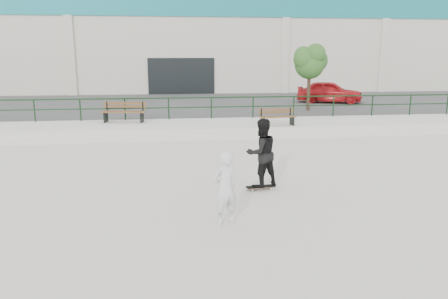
{
  "coord_description": "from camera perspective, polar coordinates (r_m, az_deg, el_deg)",
  "views": [
    {
      "loc": [
        -0.97,
        -9.64,
        3.52
      ],
      "look_at": [
        0.49,
        2.0,
        0.93
      ],
      "focal_mm": 35.0,
      "sensor_mm": 36.0,
      "label": 1
    }
  ],
  "objects": [
    {
      "name": "ledge",
      "position": [
        19.44,
        -4.22,
        2.71
      ],
      "size": [
        30.0,
        3.0,
        0.5
      ],
      "primitive_type": "cube",
      "color": "silver",
      "rests_on": "ground"
    },
    {
      "name": "bench_left",
      "position": [
        20.18,
        -12.93,
        4.78
      ],
      "size": [
        2.02,
        0.85,
        0.9
      ],
      "rotation": [
        0.0,
        0.0,
        -0.15
      ],
      "color": "brown",
      "rests_on": "ledge"
    },
    {
      "name": "railing",
      "position": [
        20.59,
        -4.45,
        6.04
      ],
      "size": [
        28.0,
        0.06,
        1.03
      ],
      "color": "black",
      "rests_on": "ledge"
    },
    {
      "name": "commercial_building",
      "position": [
        41.66,
        -6.01,
        13.81
      ],
      "size": [
        44.2,
        16.33,
        8.0
      ],
      "color": "beige",
      "rests_on": "ground"
    },
    {
      "name": "bench_right",
      "position": [
        18.88,
        6.94,
        4.24
      ],
      "size": [
        1.62,
        0.61,
        0.73
      ],
      "rotation": [
        0.0,
        0.0,
        0.1
      ],
      "color": "brown",
      "rests_on": "ledge"
    },
    {
      "name": "ground",
      "position": [
        10.31,
        -1.35,
        -7.54
      ],
      "size": [
        120.0,
        120.0,
        0.0
      ],
      "primitive_type": "plane",
      "color": "beige",
      "rests_on": "ground"
    },
    {
      "name": "red_car",
      "position": [
        28.31,
        13.6,
        7.35
      ],
      "size": [
        4.32,
        2.92,
        1.37
      ],
      "primitive_type": "imported",
      "rotation": [
        0.0,
        0.0,
        1.21
      ],
      "color": "red",
      "rests_on": "parking_strip"
    },
    {
      "name": "parking_strip",
      "position": [
        27.85,
        -5.15,
        5.63
      ],
      "size": [
        60.0,
        14.0,
        0.5
      ],
      "primitive_type": "cube",
      "color": "#3A3A3A",
      "rests_on": "ground"
    },
    {
      "name": "seated_skater",
      "position": [
        9.13,
        0.15,
        -5.05
      ],
      "size": [
        0.67,
        0.56,
        1.56
      ],
      "primitive_type": "imported",
      "rotation": [
        0.0,
        0.0,
        3.52
      ],
      "color": "silver",
      "rests_on": "ground"
    },
    {
      "name": "standing_skater",
      "position": [
        11.38,
        4.91,
        -0.46
      ],
      "size": [
        1.05,
        0.94,
        1.79
      ],
      "primitive_type": "imported",
      "rotation": [
        0.0,
        0.0,
        3.49
      ],
      "color": "black",
      "rests_on": "skateboard"
    },
    {
      "name": "tree",
      "position": [
        24.08,
        11.19,
        11.32
      ],
      "size": [
        1.99,
        1.77,
        3.54
      ],
      "color": "#413220",
      "rests_on": "parking_strip"
    },
    {
      "name": "skateboard",
      "position": [
        11.62,
        4.82,
        -4.88
      ],
      "size": [
        0.8,
        0.3,
        0.09
      ],
      "rotation": [
        0.0,
        0.0,
        0.13
      ],
      "color": "black",
      "rests_on": "ground"
    }
  ]
}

